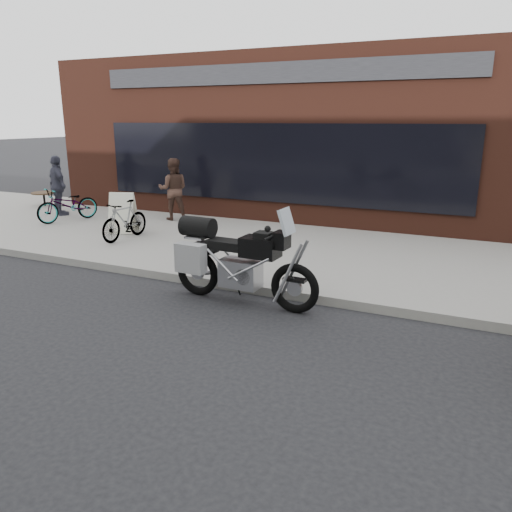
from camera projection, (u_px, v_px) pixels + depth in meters
ground at (88, 428)px, 4.68m from camera, size 120.00×120.00×0.00m
near_sidewalk at (319, 250)px, 10.79m from camera, size 44.00×6.00×0.15m
storefront at (328, 136)px, 17.13m from camera, size 14.00×10.07×4.50m
motorcycle at (234, 261)px, 7.74m from camera, size 2.49×0.80×1.58m
bicycle_front at (68, 205)px, 13.31m from camera, size 1.09×1.80×0.89m
bicycle_rear at (125, 220)px, 11.29m from camera, size 0.47×1.47×0.88m
sandwich_sign at (123, 212)px, 12.00m from camera, size 0.74×0.70×0.96m
cafe_table at (44, 193)px, 15.70m from camera, size 0.75×0.75×0.43m
cafe_patron_left at (173, 189)px, 13.41m from camera, size 1.00×0.93×1.65m
cafe_patron_right at (58, 186)px, 14.02m from camera, size 1.06×0.77×1.68m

